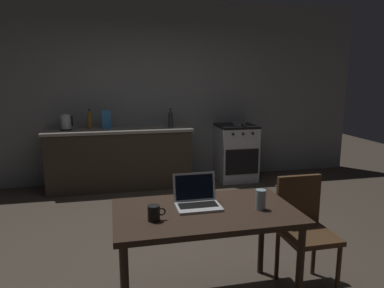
{
  "coord_description": "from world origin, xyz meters",
  "views": [
    {
      "loc": [
        -0.65,
        -3.17,
        1.69
      ],
      "look_at": [
        0.25,
        0.75,
        0.92
      ],
      "focal_mm": 33.37,
      "sensor_mm": 36.0,
      "label": 1
    }
  ],
  "objects": [
    {
      "name": "ground_plane",
      "position": [
        0.0,
        0.0,
        0.0
      ],
      "size": [
        12.0,
        12.0,
        0.0
      ],
      "primitive_type": "plane",
      "color": "#473D33"
    },
    {
      "name": "back_wall",
      "position": [
        0.3,
        2.58,
        1.42
      ],
      "size": [
        6.4,
        0.1,
        2.85
      ],
      "primitive_type": "cube",
      "color": "gray",
      "rests_on": "ground_plane"
    },
    {
      "name": "kitchen_counter",
      "position": [
        -0.54,
        2.23,
        0.46
      ],
      "size": [
        2.16,
        0.64,
        0.91
      ],
      "color": "#382D23",
      "rests_on": "ground_plane"
    },
    {
      "name": "drinking_glass",
      "position": [
        0.37,
        -0.92,
        0.82
      ],
      "size": [
        0.07,
        0.07,
        0.14
      ],
      "color": "#99B7C6",
      "rests_on": "dining_table"
    },
    {
      "name": "bottle_b",
      "position": [
        -0.96,
        2.31,
        1.05
      ],
      "size": [
        0.07,
        0.07,
        0.29
      ],
      "color": "#8C601E",
      "rests_on": "kitchen_counter"
    },
    {
      "name": "cereal_box",
      "position": [
        -0.72,
        2.25,
        1.05
      ],
      "size": [
        0.13,
        0.05,
        0.27
      ],
      "color": "#3372B2",
      "rests_on": "kitchen_counter"
    },
    {
      "name": "chair",
      "position": [
        0.83,
        -0.74,
        0.51
      ],
      "size": [
        0.4,
        0.4,
        0.89
      ],
      "rotation": [
        0.0,
        0.0,
        0.0
      ],
      "color": "#4C331E",
      "rests_on": "ground_plane"
    },
    {
      "name": "stove_oven",
      "position": [
        1.32,
        2.23,
        0.45
      ],
      "size": [
        0.6,
        0.62,
        0.91
      ],
      "color": "#B7BABF",
      "rests_on": "ground_plane"
    },
    {
      "name": "dining_table",
      "position": [
        -0.02,
        -0.85,
        0.67
      ],
      "size": [
        1.29,
        0.76,
        0.75
      ],
      "color": "#332319",
      "rests_on": "ground_plane"
    },
    {
      "name": "laptop",
      "position": [
        -0.06,
        -0.76,
        0.8
      ],
      "size": [
        0.32,
        0.27,
        0.22
      ],
      "rotation": [
        0.0,
        0.0,
        -0.07
      ],
      "color": "silver",
      "rests_on": "dining_table"
    },
    {
      "name": "coffee_mug",
      "position": [
        -0.4,
        -0.96,
        0.8
      ],
      "size": [
        0.12,
        0.08,
        0.1
      ],
      "color": "black",
      "rests_on": "dining_table"
    },
    {
      "name": "frying_pan",
      "position": [
        1.37,
        2.2,
        0.93
      ],
      "size": [
        0.23,
        0.4,
        0.05
      ],
      "color": "gray",
      "rests_on": "stove_oven"
    },
    {
      "name": "electric_kettle",
      "position": [
        -1.29,
        2.23,
        1.02
      ],
      "size": [
        0.17,
        0.15,
        0.24
      ],
      "color": "black",
      "rests_on": "kitchen_counter"
    },
    {
      "name": "bottle",
      "position": [
        0.24,
        2.18,
        1.05
      ],
      "size": [
        0.07,
        0.07,
        0.29
      ],
      "color": "#2D2D33",
      "rests_on": "kitchen_counter"
    }
  ]
}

